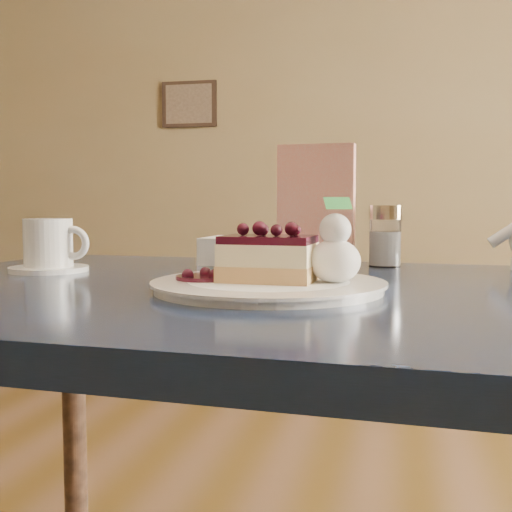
% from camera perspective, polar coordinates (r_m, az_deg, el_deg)
% --- Properties ---
extents(main_table, '(1.20, 0.84, 0.72)m').
position_cam_1_polar(main_table, '(0.86, 1.94, -7.69)').
color(main_table, black).
rests_on(main_table, ground).
extents(dessert_plate, '(0.29, 0.29, 0.01)m').
position_cam_1_polar(dessert_plate, '(0.80, 1.11, -2.72)').
color(dessert_plate, white).
rests_on(dessert_plate, main_table).
extents(cheesecake_slice, '(0.12, 0.09, 0.06)m').
position_cam_1_polar(cheesecake_slice, '(0.80, 1.11, -0.27)').
color(cheesecake_slice, '#E1C47C').
rests_on(cheesecake_slice, dessert_plate).
extents(whipped_cream, '(0.06, 0.06, 0.06)m').
position_cam_1_polar(whipped_cream, '(0.79, 7.02, -0.43)').
color(whipped_cream, white).
rests_on(whipped_cream, dessert_plate).
extents(berry_sauce, '(0.08, 0.08, 0.01)m').
position_cam_1_polar(berry_sauce, '(0.82, -4.49, -1.92)').
color(berry_sauce, black).
rests_on(berry_sauce, dessert_plate).
extents(coffee_set, '(0.13, 0.13, 0.09)m').
position_cam_1_polar(coffee_set, '(1.08, -17.86, 0.68)').
color(coffee_set, white).
rests_on(coffee_set, main_table).
extents(menu_card, '(0.14, 0.04, 0.21)m').
position_cam_1_polar(menu_card, '(1.14, 5.35, 4.52)').
color(menu_card, silver).
rests_on(menu_card, main_table).
extents(sugar_shaker, '(0.06, 0.06, 0.11)m').
position_cam_1_polar(sugar_shaker, '(1.13, 11.40, 1.81)').
color(sugar_shaker, white).
rests_on(sugar_shaker, main_table).
extents(napkin_stack, '(0.12, 0.12, 0.05)m').
position_cam_1_polar(napkin_stack, '(1.16, -1.60, 0.51)').
color(napkin_stack, white).
rests_on(napkin_stack, main_table).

